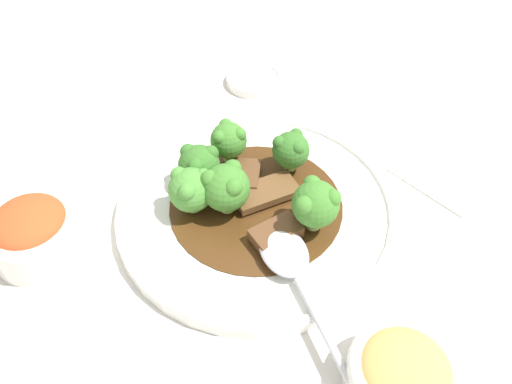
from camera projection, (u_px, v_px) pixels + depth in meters
name	position (u px, v px, depth m)	size (l,w,h in m)	color
ground_plane	(256.00, 213.00, 0.55)	(4.00, 4.00, 0.00)	silver
main_plate	(256.00, 207.00, 0.54)	(0.30, 0.30, 0.02)	white
beef_strip_0	(269.00, 194.00, 0.54)	(0.08, 0.06, 0.01)	brown
beef_strip_1	(243.00, 175.00, 0.56)	(0.06, 0.06, 0.01)	brown
beef_strip_2	(276.00, 233.00, 0.50)	(0.05, 0.04, 0.01)	brown
broccoli_floret_0	(229.00, 140.00, 0.56)	(0.04, 0.04, 0.05)	#8EB756
broccoli_floret_1	(199.00, 165.00, 0.53)	(0.05, 0.05, 0.05)	#7FA84C
broccoli_floret_2	(226.00, 187.00, 0.51)	(0.05, 0.05, 0.06)	#8EB756
broccoli_floret_3	(316.00, 203.00, 0.49)	(0.05, 0.05, 0.06)	#8EB756
broccoli_floret_4	(191.00, 189.00, 0.51)	(0.05, 0.05, 0.05)	#8EB756
broccoli_floret_5	(291.00, 149.00, 0.55)	(0.04, 0.04, 0.05)	#8EB756
serving_spoon	(289.00, 262.00, 0.47)	(0.10, 0.19, 0.01)	silver
side_bowl_kimchi	(33.00, 232.00, 0.49)	(0.09, 0.09, 0.06)	white
side_bowl_appetizer	(403.00, 375.00, 0.40)	(0.09, 0.09, 0.05)	white
sauce_dish	(254.00, 79.00, 0.72)	(0.08, 0.08, 0.01)	white
paper_napkin	(448.00, 171.00, 0.59)	(0.10, 0.10, 0.01)	silver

